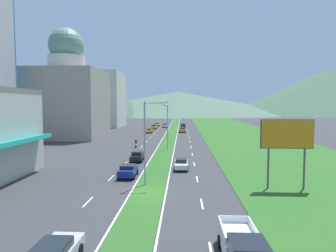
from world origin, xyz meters
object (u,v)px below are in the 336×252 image
car_3 (128,170)px  car_5 (137,156)px  car_1 (183,125)px  street_lamp_near (147,138)px  motorcycle_rider (136,144)px  car_7 (157,124)px  street_lamp_mid (166,122)px  car_6 (182,130)px  car_8 (154,127)px  car_4 (149,131)px  car_9 (181,164)px  car_0 (165,125)px  billboard_roadside (287,137)px  pickup_truck_0 (243,249)px

car_3 → car_5: 10.03m
car_1 → street_lamp_near: bearing=-2.8°
motorcycle_rider → car_7: bearing=0.9°
car_7 → car_1: bearing=-116.5°
street_lamp_mid → car_1: street_lamp_mid is taller
car_3 → car_6: car_6 is taller
street_lamp_mid → car_8: bearing=98.3°
street_lamp_near → street_lamp_mid: (0.59, 24.93, 0.17)m
car_4 → car_9: 51.36m
car_0 → car_3: 77.49m
car_3 → car_9: car_3 is taller
billboard_roadside → pickup_truck_0: billboard_roadside is taller
car_1 → car_9: size_ratio=0.98×
street_lamp_near → car_0: 81.12m
car_6 → car_0: bearing=-161.5°
street_lamp_near → car_9: street_lamp_near is taller
car_1 → car_4: bearing=-25.0°
car_1 → street_lamp_mid: bearing=-3.5°
street_lamp_near → car_3: bearing=128.7°
street_lamp_mid → car_4: 34.52m
car_8 → motorcycle_rider: (0.75, -45.18, -0.04)m
car_5 → car_8: bearing=3.1°
street_lamp_mid → car_4: bearing=101.9°
car_3 → car_1: bearing=-5.0°
car_0 → car_1: (7.05, -0.08, -0.01)m
street_lamp_near → car_0: (-3.05, 80.94, -4.43)m
street_lamp_near → car_3: size_ratio=2.22×
car_1 → pickup_truck_0: (3.06, -96.57, 0.24)m
car_6 → pickup_truck_0: size_ratio=0.86×
car_5 → street_lamp_mid: bearing=-18.3°
car_4 → car_6: 10.47m
billboard_roadside → car_9: bearing=140.8°
street_lamp_mid → car_8: street_lamp_mid is taller
car_5 → motorcycle_rider: size_ratio=2.14×
car_9 → pickup_truck_0: (3.44, -23.75, 0.26)m
car_5 → motorcycle_rider: 14.23m
car_0 → car_9: car_0 is taller
billboard_roadside → car_5: size_ratio=1.69×
car_4 → pickup_truck_0: pickup_truck_0 is taller
car_3 → car_6: size_ratio=0.87×
car_8 → pickup_truck_0: size_ratio=0.86×
street_lamp_near → car_8: 73.09m
car_3 → motorcycle_rider: (-2.87, 24.04, -0.04)m
car_6 → car_9: bearing=-0.1°
car_3 → car_8: size_ratio=0.88×
car_3 → car_7: (-3.78, 82.66, -0.07)m
billboard_roadside → car_6: size_ratio=1.55×
street_lamp_near → car_3: 6.25m
car_7 → car_5: bearing=-177.3°
car_1 → car_8: (-10.39, -8.18, 0.04)m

